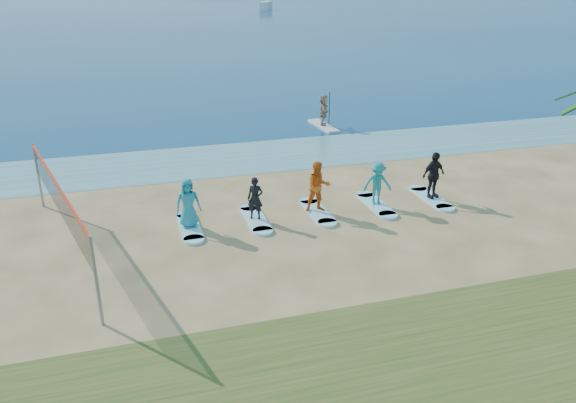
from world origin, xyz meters
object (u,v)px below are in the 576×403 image
object	(u,v)px
student_1	(255,198)
surfboard_2	(318,212)
paddleboarder	(324,110)
student_0	(188,203)
volleyball_net	(58,198)
surfboard_1	(256,219)
boat_offshore_b	(266,10)
surfboard_0	(190,227)
student_4	(433,175)
surfboard_4	(431,198)
student_3	(377,183)
paddleboard	(323,126)
surfboard_3	(376,205)
student_2	(318,187)

from	to	relation	value
student_1	surfboard_2	bearing A→B (deg)	23.16
paddleboarder	student_0	size ratio (longest dim) A/B	1.00
volleyball_net	surfboard_1	bearing A→B (deg)	7.14
boat_offshore_b	surfboard_0	bearing A→B (deg)	-81.51
student_4	student_1	bearing A→B (deg)	165.58
boat_offshore_b	paddleboarder	bearing A→B (deg)	-78.46
surfboard_4	student_1	bearing A→B (deg)	180.00
student_1	student_3	bearing A→B (deg)	23.16
surfboard_4	student_4	distance (m)	0.96
surfboard_1	student_1	bearing A→B (deg)	0.00
student_3	paddleboard	bearing A→B (deg)	91.61
student_1	surfboard_3	size ratio (longest dim) A/B	0.69
student_2	paddleboard	bearing A→B (deg)	72.97
student_1	surfboard_2	size ratio (longest dim) A/B	0.69
paddleboard	student_2	xyz separation A→B (m)	(-4.44, -11.66, 0.98)
student_2	surfboard_0	bearing A→B (deg)	-176.18
student_2	student_4	xyz separation A→B (m)	(4.73, 0.00, -0.03)
volleyball_net	student_0	xyz separation A→B (m)	(3.98, 0.79, -0.95)
boat_offshore_b	student_4	xyz separation A→B (m)	(-23.13, -115.30, 1.01)
surfboard_0	student_0	world-z (taller)	student_0
paddleboarder	boat_offshore_b	bearing A→B (deg)	6.53
paddleboarder	surfboard_3	world-z (taller)	paddleboarder
volleyball_net	paddleboard	distance (m)	18.20
surfboard_3	surfboard_4	world-z (taller)	same
surfboard_3	surfboard_0	bearing A→B (deg)	180.00
surfboard_0	student_0	bearing A→B (deg)	0.00
surfboard_1	surfboard_3	xyz separation A→B (m)	(4.73, 0.00, 0.00)
boat_offshore_b	student_0	distance (m)	119.82
surfboard_2	surfboard_4	world-z (taller)	same
paddleboard	surfboard_0	xyz separation A→B (m)	(-9.17, -11.66, -0.01)
paddleboarder	boat_offshore_b	xyz separation A→B (m)	(23.42, 103.64, -0.99)
surfboard_1	surfboard_4	xyz separation A→B (m)	(7.09, 0.00, 0.00)
student_0	student_2	bearing A→B (deg)	-3.70
student_0	student_3	world-z (taller)	student_0
student_0	surfboard_2	xyz separation A→B (m)	(4.73, 0.00, -0.91)
paddleboard	student_1	distance (m)	13.52
surfboard_3	paddleboard	bearing A→B (deg)	79.90
paddleboard	student_3	distance (m)	11.87
surfboard_2	student_3	bearing A→B (deg)	0.00
paddleboard	surfboard_1	distance (m)	13.50
boat_offshore_b	student_3	distance (m)	118.09
paddleboarder	surfboard_3	distance (m)	11.88
student_1	surfboard_3	world-z (taller)	student_1
surfboard_3	volleyball_net	bearing A→B (deg)	-175.90
boat_offshore_b	surfboard_1	bearing A→B (deg)	-80.42
surfboard_1	student_2	size ratio (longest dim) A/B	1.16
student_3	surfboard_4	distance (m)	2.52
student_2	student_1	bearing A→B (deg)	-176.18
paddleboarder	student_1	xyz separation A→B (m)	(-6.80, -11.66, -0.14)
student_2	student_4	size ratio (longest dim) A/B	1.03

